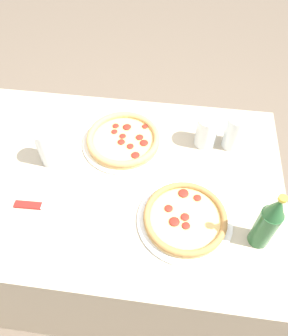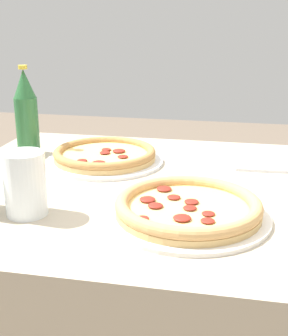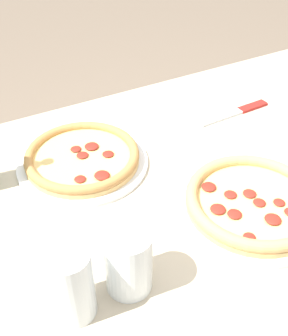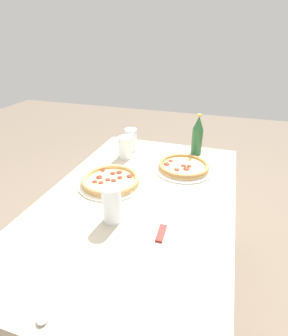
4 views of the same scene
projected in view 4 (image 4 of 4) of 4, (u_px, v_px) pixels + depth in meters
ground_plane at (140, 306)px, 1.48m from camera, size 8.00×8.00×0.00m
table at (139, 258)px, 1.31m from camera, size 1.28×0.81×0.74m
pizza_salami at (183, 167)px, 1.36m from camera, size 0.30×0.30×0.04m
pizza_margherita at (111, 181)px, 1.23m from camera, size 0.31×0.31×0.04m
glass_cola at (125, 148)px, 1.48m from camera, size 0.08×0.08×0.12m
glass_water at (131, 141)px, 1.56m from camera, size 0.07×0.07×0.14m
glass_mango_juice at (112, 205)px, 0.97m from camera, size 0.07×0.07×0.15m
beer_bottle at (197, 136)px, 1.49m from camera, size 0.06×0.06×0.24m
knife at (164, 223)px, 0.98m from camera, size 0.22×0.03×0.01m
spoon at (47, 300)px, 0.70m from camera, size 0.19×0.10×0.01m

